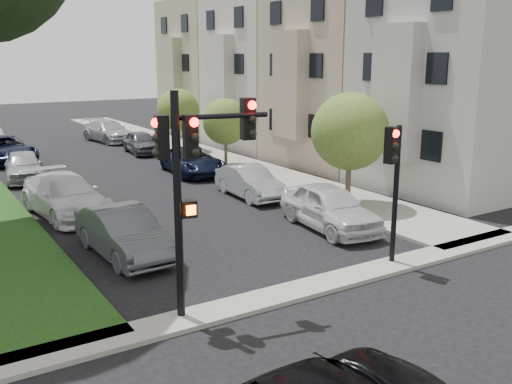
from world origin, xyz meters
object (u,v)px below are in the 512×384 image
car_parked_2 (193,161)px  car_parked_5 (123,233)px  traffic_signal_main (193,164)px  car_parked_7 (24,166)px  traffic_signal_secondary (394,170)px  small_tree_a (350,132)px  car_parked_3 (141,142)px  car_parked_6 (65,196)px  small_tree_c (178,110)px  car_parked_1 (250,182)px  car_parked_8 (4,149)px  car_parked_0 (330,207)px  car_parked_4 (108,131)px  small_tree_b (225,122)px

car_parked_2 → car_parked_5: (-7.27, -10.20, 0.06)m
traffic_signal_main → car_parked_7: size_ratio=1.23×
traffic_signal_secondary → car_parked_5: (-6.25, 4.88, -2.11)m
small_tree_a → traffic_signal_main: (-9.59, -5.68, 0.56)m
traffic_signal_secondary → car_parked_7: size_ratio=0.96×
car_parked_2 → car_parked_3: car_parked_3 is taller
car_parked_6 → car_parked_7: car_parked_6 is taller
small_tree_c → car_parked_1: 13.10m
car_parked_8 → small_tree_a: bearing=-69.0°
small_tree_a → small_tree_c: bearing=90.0°
small_tree_c → traffic_signal_secondary: 22.17m
traffic_signal_secondary → car_parked_0: (0.88, 3.80, -2.07)m
car_parked_2 → car_parked_6: (-7.59, -4.57, 0.09)m
small_tree_c → traffic_signal_secondary: traffic_signal_secondary is taller
car_parked_0 → car_parked_3: bearing=96.0°
car_parked_2 → traffic_signal_secondary: bearing=-87.7°
small_tree_c → traffic_signal_main: (-9.59, -21.87, 0.98)m
car_parked_4 → traffic_signal_main: bearing=-112.9°
car_parked_5 → small_tree_b: bearing=45.4°
car_parked_3 → car_parked_6: (-7.71, -12.11, 0.08)m
small_tree_a → car_parked_8: small_tree_a is taller
small_tree_b → car_parked_2: (-2.38, -0.74, -1.82)m
car_parked_6 → car_parked_1: bearing=-15.8°
car_parked_7 → car_parked_2: bearing=-12.9°
small_tree_b → small_tree_a: bearing=-90.0°
car_parked_6 → small_tree_c: bearing=42.9°
car_parked_0 → car_parked_7: size_ratio=1.09×
small_tree_b → car_parked_5: (-9.65, -10.94, -1.75)m
car_parked_3 → car_parked_0: bearing=-86.0°
car_parked_8 → car_parked_2: bearing=-56.7°
car_parked_2 → car_parked_6: 8.86m
car_parked_7 → traffic_signal_secondary: bearing=-61.8°
small_tree_c → car_parked_5: small_tree_c is taller
car_parked_1 → car_parked_4: (0.08, 19.44, 0.07)m
car_parked_2 → small_tree_b: bearing=23.4°
car_parked_2 → car_parked_8: 11.61m
car_parked_2 → car_parked_4: (-0.04, 13.58, 0.07)m
car_parked_5 → small_tree_c: bearing=57.3°
small_tree_a → traffic_signal_secondary: (-3.40, -5.72, -0.21)m
car_parked_3 → car_parked_5: (-7.38, -17.73, 0.05)m
traffic_signal_main → car_parked_1: bearing=52.3°
car_parked_7 → car_parked_8: 5.80m
car_parked_3 → car_parked_8: (-7.80, 1.17, 0.06)m
car_parked_1 → car_parked_4: size_ratio=0.80×
traffic_signal_secondary → small_tree_a: bearing=59.3°
car_parked_3 → car_parked_4: size_ratio=0.79×
car_parked_1 → car_parked_2: 5.87m
car_parked_5 → car_parked_2: bearing=51.4°
car_parked_7 → car_parked_8: size_ratio=0.78×
car_parked_0 → car_parked_6: size_ratio=0.87×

